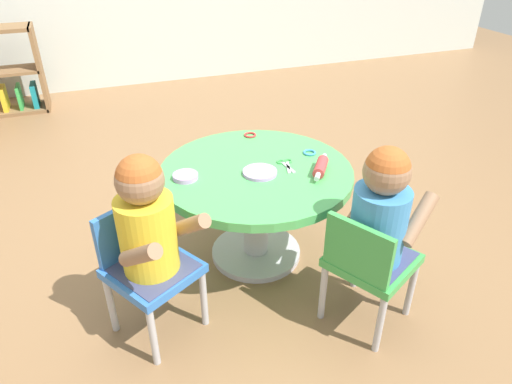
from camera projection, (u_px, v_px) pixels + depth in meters
ground_plane at (256, 254)px, 2.34m from camera, size 10.00×10.00×0.00m
craft_table at (256, 191)px, 2.15m from camera, size 0.87×0.87×0.49m
child_chair_left at (147, 265)px, 1.79m from camera, size 0.41×0.41×0.54m
seated_child_left at (147, 221)px, 1.65m from camera, size 0.41×0.43×0.51m
child_chair_right at (368, 263)px, 1.80m from camera, size 0.41×0.41×0.54m
seated_child_right at (381, 210)px, 1.71m from camera, size 0.43×0.40×0.51m
rolling_pin at (321, 167)px, 2.05m from camera, size 0.15×0.20×0.05m
craft_scissors at (286, 164)px, 2.12m from camera, size 0.08×0.14×0.01m
playdough_blob_0 at (185, 176)px, 2.00m from camera, size 0.11×0.11×0.02m
playdough_blob_1 at (260, 172)px, 2.04m from camera, size 0.15×0.15×0.02m
cookie_cutter_0 at (250, 135)px, 2.39m from camera, size 0.06×0.06×0.01m
cookie_cutter_1 at (309, 153)px, 2.21m from camera, size 0.06×0.06×0.01m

